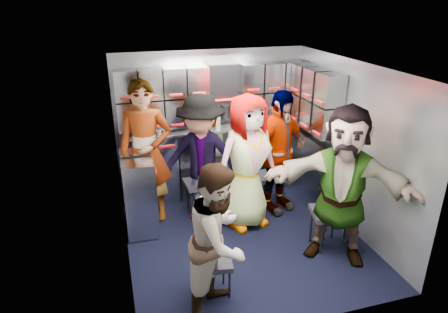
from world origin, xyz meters
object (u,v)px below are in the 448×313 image
object	(u,v)px
attendant_standing	(146,153)
attendant_arc_c	(247,162)
attendant_arc_d	(278,153)
jump_seat_near_right	(329,215)
attendant_arc_e	(342,185)
jump_seat_near_left	(214,264)
attendant_arc_b	(201,159)
jump_seat_center	(242,187)
jump_seat_mid_right	(271,178)
attendant_arc_a	(219,240)
jump_seat_mid_left	(199,185)

from	to	relation	value
attendant_standing	attendant_arc_c	bearing A→B (deg)	-9.43
attendant_standing	attendant_arc_d	size ratio (longest dim) A/B	1.10
jump_seat_near_right	attendant_arc_e	xyz separation A→B (m)	(0.00, -0.18, 0.47)
jump_seat_near_left	attendant_arc_b	bearing A→B (deg)	81.19
jump_seat_near_left	attendant_arc_d	distance (m)	1.95
attendant_arc_e	attendant_arc_d	bearing A→B (deg)	137.15
jump_seat_center	attendant_standing	world-z (taller)	attendant_standing
jump_seat_center	attendant_standing	xyz separation A→B (m)	(-1.19, 0.33, 0.50)
attendant_arc_d	jump_seat_near_left	bearing A→B (deg)	-156.09
attendant_arc_e	jump_seat_mid_right	bearing A→B (deg)	135.64
jump_seat_near_left	attendant_arc_b	world-z (taller)	attendant_arc_b
jump_seat_mid_right	attendant_standing	distance (m)	1.80
attendant_arc_a	attendant_arc_c	distance (m)	1.55
jump_seat_center	attendant_arc_a	distance (m)	1.73
attendant_arc_a	attendant_arc_d	world-z (taller)	attendant_arc_d
jump_seat_mid_left	attendant_arc_c	world-z (taller)	attendant_arc_c
attendant_arc_d	jump_seat_mid_left	bearing A→B (deg)	142.58
jump_seat_mid_left	jump_seat_near_left	bearing A→B (deg)	-97.86
jump_seat_mid_right	attendant_arc_e	xyz separation A→B (m)	(0.24, -1.36, 0.50)
jump_seat_mid_left	attendant_arc_d	distance (m)	1.16
attendant_arc_d	jump_seat_center	bearing A→B (deg)	161.49
jump_seat_mid_right	attendant_standing	size ratio (longest dim) A/B	0.24
jump_seat_near_left	attendant_standing	xyz separation A→B (m)	(-0.45, 1.68, 0.58)
attendant_arc_b	attendant_arc_d	size ratio (longest dim) A/B	1.00
jump_seat_mid_right	attendant_arc_b	xyz separation A→B (m)	(-1.04, -0.12, 0.45)
attendant_arc_a	attendant_arc_b	bearing A→B (deg)	28.02
jump_seat_near_right	jump_seat_mid_left	bearing A→B (deg)	135.83
jump_seat_near_left	attendant_standing	distance (m)	1.83
jump_seat_center	attendant_standing	size ratio (longest dim) A/B	0.26
jump_seat_mid_left	jump_seat_center	world-z (taller)	jump_seat_center
jump_seat_mid_right	jump_seat_near_right	bearing A→B (deg)	-78.42
jump_seat_near_left	attendant_arc_a	xyz separation A→B (m)	(0.00, -0.18, 0.39)
jump_seat_mid_left	jump_seat_mid_right	bearing A→B (deg)	-3.57
jump_seat_mid_right	attendant_standing	xyz separation A→B (m)	(-1.71, 0.09, 0.54)
attendant_arc_c	jump_seat_center	bearing A→B (deg)	76.33
jump_seat_mid_left	jump_seat_center	distance (m)	0.60
attendant_standing	attendant_arc_a	xyz separation A→B (m)	(0.45, -1.86, -0.19)
attendant_arc_b	attendant_arc_d	bearing A→B (deg)	30.18
jump_seat_center	attendant_arc_a	bearing A→B (deg)	-115.84
jump_seat_near_left	attendant_arc_e	distance (m)	1.62
attendant_arc_a	jump_seat_near_left	bearing A→B (deg)	35.89
attendant_standing	attendant_arc_e	xyz separation A→B (m)	(1.95, -1.45, -0.04)
attendant_arc_c	attendant_arc_d	size ratio (longest dim) A/B	1.02
jump_seat_near_right	attendant_standing	world-z (taller)	attendant_standing
jump_seat_near_left	jump_seat_center	xyz separation A→B (m)	(0.74, 1.35, 0.08)
jump_seat_near_left	jump_seat_mid_left	distance (m)	1.67
attendant_standing	attendant_arc_b	xyz separation A→B (m)	(0.68, -0.21, -0.08)
jump_seat_near_right	attendant_arc_e	size ratio (longest dim) A/B	0.27
jump_seat_center	jump_seat_near_right	xyz separation A→B (m)	(0.76, -0.94, -0.01)
attendant_arc_a	attendant_arc_e	xyz separation A→B (m)	(1.50, 0.41, 0.15)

